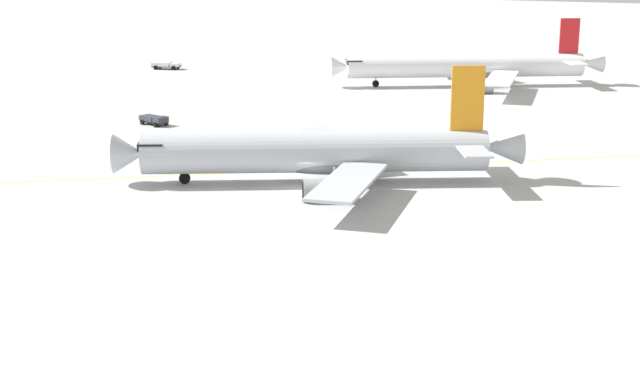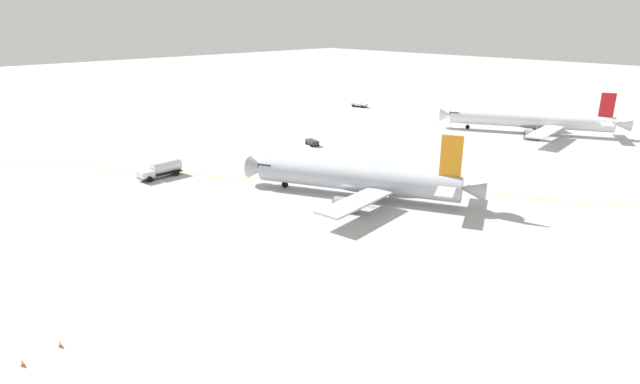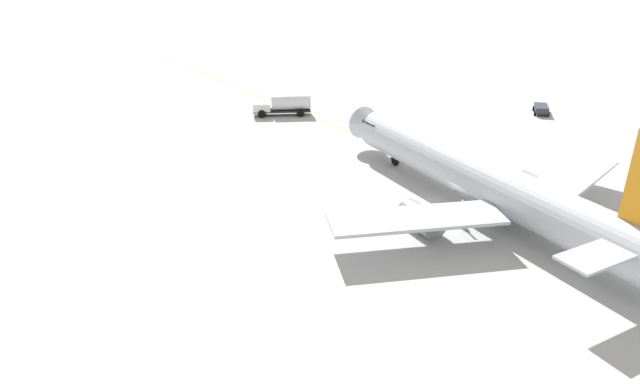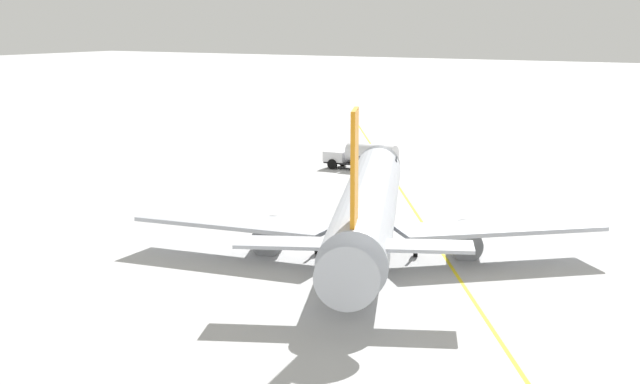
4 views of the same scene
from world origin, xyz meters
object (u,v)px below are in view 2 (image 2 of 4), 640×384
(safety_cone_near, at_px, (60,344))
(fuel_tanker_truck, at_px, (162,169))
(safety_cone_mid, at_px, (22,363))
(airliner_secondary, at_px, (531,121))
(pushback_tug_truck, at_px, (359,104))
(airliner_main, at_px, (359,180))
(baggage_truck_truck, at_px, (312,142))

(safety_cone_near, bearing_deg, fuel_tanker_truck, 52.21)
(fuel_tanker_truck, height_order, safety_cone_near, fuel_tanker_truck)
(fuel_tanker_truck, bearing_deg, safety_cone_mid, 48.10)
(airliner_secondary, bearing_deg, pushback_tug_truck, -25.68)
(airliner_main, bearing_deg, fuel_tanker_truck, 3.60)
(airliner_main, height_order, safety_cone_near, airliner_main)
(airliner_secondary, bearing_deg, safety_cone_near, 67.93)
(airliner_secondary, distance_m, pushback_tug_truck, 56.44)
(pushback_tug_truck, bearing_deg, baggage_truck_truck, -71.94)
(airliner_main, relative_size, safety_cone_near, 67.84)
(safety_cone_mid, bearing_deg, airliner_main, 9.44)
(baggage_truck_truck, distance_m, safety_cone_near, 78.32)
(airliner_secondary, height_order, safety_cone_mid, airliner_secondary)
(airliner_main, height_order, airliner_secondary, airliner_main)
(baggage_truck_truck, relative_size, safety_cone_near, 7.82)
(airliner_secondary, relative_size, fuel_tanker_truck, 5.07)
(pushback_tug_truck, relative_size, safety_cone_mid, 10.01)
(fuel_tanker_truck, bearing_deg, airliner_main, 117.03)
(airliner_secondary, height_order, safety_cone_near, airliner_secondary)
(airliner_main, xyz_separation_m, baggage_truck_truck, (18.83, 30.92, -2.11))
(airliner_main, xyz_separation_m, airliner_secondary, (67.03, 1.84, 0.23))
(airliner_secondary, xyz_separation_m, pushback_tug_truck, (-1.28, 56.38, -2.24))
(safety_cone_mid, bearing_deg, pushback_tug_truck, 29.55)
(pushback_tug_truck, bearing_deg, fuel_tanker_truck, -84.86)
(pushback_tug_truck, xyz_separation_m, safety_cone_mid, (-118.01, -66.91, -0.53))
(airliner_main, relative_size, pushback_tug_truck, 6.78)
(baggage_truck_truck, distance_m, pushback_tug_truck, 54.29)
(airliner_secondary, distance_m, safety_cone_near, 116.55)
(safety_cone_mid, bearing_deg, airliner_secondary, 5.04)
(baggage_truck_truck, height_order, fuel_tanker_truck, fuel_tanker_truck)
(pushback_tug_truck, relative_size, safety_cone_near, 10.01)
(safety_cone_near, height_order, safety_cone_mid, same)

